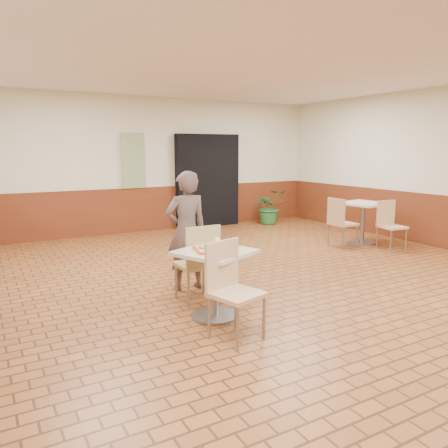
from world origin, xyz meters
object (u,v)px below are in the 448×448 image
serving_tray (215,249)px  long_john_donut (220,247)px  main_table (215,272)px  paper_cup (217,242)px  chair_second_left (340,220)px  second_table (363,216)px  ring_donut (203,247)px  chair_main_back (199,259)px  customer (186,231)px  chair_main_front (231,285)px  potted_plant (270,207)px  chair_second_front (389,222)px

serving_tray → long_john_donut: (0.04, -0.04, 0.03)m
main_table → serving_tray: (0.00, 0.00, 0.26)m
paper_cup → chair_second_left: chair_second_left is taller
main_table → long_john_donut: 0.30m
second_table → ring_donut: bearing=-157.0°
long_john_donut → chair_main_back: bearing=88.4°
second_table → chair_second_left: chair_second_left is taller
customer → long_john_donut: bearing=86.8°
chair_main_front → chair_second_left: (3.84, 2.45, -0.01)m
serving_tray → ring_donut: size_ratio=4.14×
ring_donut → potted_plant: bearing=48.0°
ring_donut → second_table: bearing=23.0°
ring_donut → chair_second_left: size_ratio=0.11×
long_john_donut → potted_plant: size_ratio=0.17×
chair_main_back → chair_second_front: 4.49m
serving_tray → main_table: bearing=-90.0°
ring_donut → long_john_donut: size_ratio=0.72×
potted_plant → main_table: bearing=-130.9°
chair_main_back → potted_plant: chair_main_back is taller
chair_main_back → long_john_donut: 0.61m
ring_donut → long_john_donut: (0.15, -0.10, 0.00)m
chair_main_back → serving_tray: 0.56m
chair_second_left → chair_main_front: bearing=121.5°
ring_donut → paper_cup: (0.20, 0.05, 0.02)m
second_table → chair_second_front: chair_second_front is taller
serving_tray → chair_second_front: chair_second_front is taller
serving_tray → paper_cup: paper_cup is taller
chair_main_front → main_table: bearing=63.2°
paper_cup → potted_plant: bearing=49.1°
long_john_donut → potted_plant: potted_plant is taller
chair_main_front → long_john_donut: (0.14, 0.48, 0.27)m
ring_donut → long_john_donut: bearing=-34.1°
chair_main_front → potted_plant: (4.19, 5.25, -0.11)m
chair_second_left → serving_tray: bearing=116.2°
chair_main_back → serving_tray: bearing=83.8°
chair_second_front → chair_main_back: bearing=-161.0°
main_table → potted_plant: size_ratio=0.88×
chair_main_front → ring_donut: (-0.01, 0.59, 0.27)m
chair_main_back → customer: bearing=-99.1°
main_table → serving_tray: serving_tray is taller
potted_plant → chair_second_left: bearing=-97.2°
paper_cup → long_john_donut: bearing=-109.0°
main_table → serving_tray: size_ratio=1.80×
chair_second_left → chair_main_back: bearing=110.0°
ring_donut → chair_second_front: bearing=16.2°
customer → paper_cup: bearing=89.1°
long_john_donut → paper_cup: paper_cup is taller
main_table → chair_second_left: chair_second_left is taller
ring_donut → long_john_donut: long_john_donut is taller
paper_cup → main_table: bearing=-129.9°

